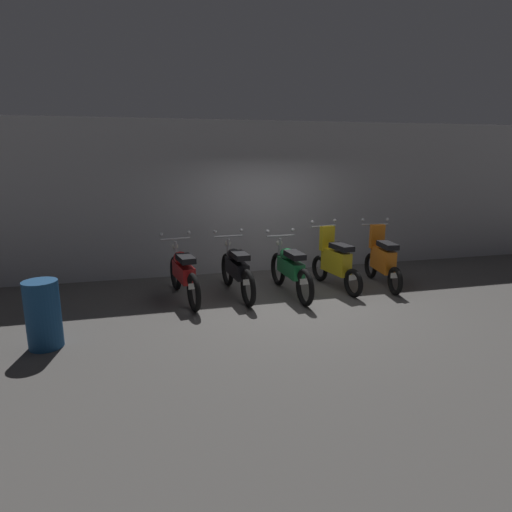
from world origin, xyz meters
TOP-DOWN VIEW (x-y plane):
  - ground_plane at (0.00, 0.00)m, footprint 80.00×80.00m
  - back_wall at (0.00, 2.21)m, footprint 16.00×0.30m
  - motorbike_slot_0 at (-1.94, 0.48)m, footprint 0.58×1.94m
  - motorbike_slot_1 at (-0.97, 0.50)m, footprint 0.59×1.95m
  - motorbike_slot_2 at (-0.00, 0.30)m, footprint 0.59×1.95m
  - motorbike_slot_3 at (0.96, 0.45)m, footprint 0.58×1.67m
  - motorbike_slot_4 at (1.94, 0.39)m, footprint 0.59×1.68m
  - trash_bin at (-3.92, -1.08)m, footprint 0.45×0.45m

SIDE VIEW (x-z plane):
  - ground_plane at x=0.00m, z-range 0.00..0.00m
  - trash_bin at x=-3.92m, z-range 0.00..0.93m
  - motorbike_slot_0 at x=-1.94m, z-range -0.08..1.07m
  - motorbike_slot_1 at x=-0.97m, z-range -0.08..1.07m
  - motorbike_slot_2 at x=0.00m, z-range -0.08..1.07m
  - motorbike_slot_3 at x=0.96m, z-range -0.12..1.17m
  - motorbike_slot_4 at x=1.94m, z-range -0.12..1.17m
  - back_wall at x=0.00m, z-range 0.00..3.25m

